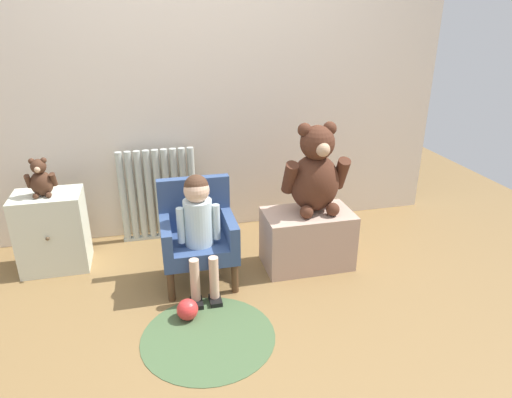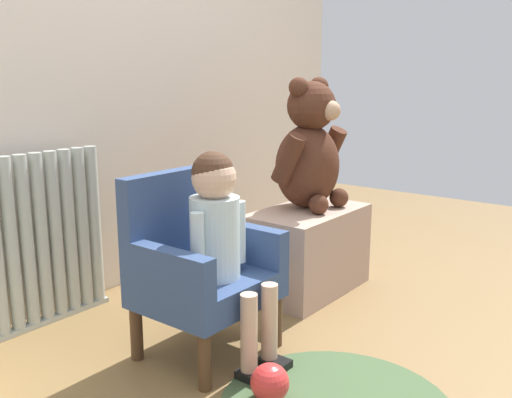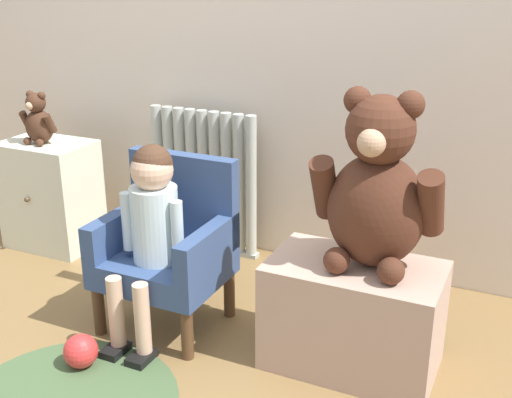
{
  "view_description": "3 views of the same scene",
  "coord_description": "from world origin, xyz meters",
  "px_view_note": "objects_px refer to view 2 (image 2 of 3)",
  "views": [
    {
      "loc": [
        -0.32,
        -2.1,
        1.6
      ],
      "look_at": [
        0.28,
        0.41,
        0.52
      ],
      "focal_mm": 32.0,
      "sensor_mm": 36.0,
      "label": 1
    },
    {
      "loc": [
        -1.46,
        -0.91,
        0.97
      ],
      "look_at": [
        0.24,
        0.41,
        0.5
      ],
      "focal_mm": 40.0,
      "sensor_mm": 36.0,
      "label": 2
    },
    {
      "loc": [
        1.14,
        -1.44,
        1.32
      ],
      "look_at": [
        0.26,
        0.46,
        0.54
      ],
      "focal_mm": 45.0,
      "sensor_mm": 36.0,
      "label": 3
    }
  ],
  "objects_px": {
    "radiator": "(42,240)",
    "child_armchair": "(198,264)",
    "child_figure": "(220,227)",
    "large_teddy_bear": "(309,151)",
    "toy_ball": "(270,383)",
    "low_bench": "(307,250)"
  },
  "relations": [
    {
      "from": "radiator",
      "to": "large_teddy_bear",
      "type": "bearing_deg",
      "value": -31.64
    },
    {
      "from": "child_armchair",
      "to": "child_figure",
      "type": "distance_m",
      "value": 0.19
    },
    {
      "from": "radiator",
      "to": "child_armchair",
      "type": "xyz_separation_m",
      "value": [
        0.21,
        -0.64,
        -0.02
      ]
    },
    {
      "from": "child_figure",
      "to": "large_teddy_bear",
      "type": "distance_m",
      "value": 0.8
    },
    {
      "from": "child_figure",
      "to": "low_bench",
      "type": "xyz_separation_m",
      "value": [
        0.72,
        0.11,
        -0.28
      ]
    },
    {
      "from": "low_bench",
      "to": "child_armchair",
      "type": "bearing_deg",
      "value": -179.51
    },
    {
      "from": "child_armchair",
      "to": "toy_ball",
      "type": "relative_size",
      "value": 5.36
    },
    {
      "from": "child_figure",
      "to": "child_armchair",
      "type": "bearing_deg",
      "value": 90.0
    },
    {
      "from": "low_bench",
      "to": "toy_ball",
      "type": "distance_m",
      "value": 0.94
    },
    {
      "from": "child_armchair",
      "to": "toy_ball",
      "type": "distance_m",
      "value": 0.49
    },
    {
      "from": "large_teddy_bear",
      "to": "radiator",
      "type": "bearing_deg",
      "value": 148.36
    },
    {
      "from": "low_bench",
      "to": "toy_ball",
      "type": "bearing_deg",
      "value": -153.92
    },
    {
      "from": "radiator",
      "to": "child_armchair",
      "type": "bearing_deg",
      "value": -71.83
    },
    {
      "from": "large_teddy_bear",
      "to": "toy_ball",
      "type": "relative_size",
      "value": 4.87
    },
    {
      "from": "radiator",
      "to": "child_figure",
      "type": "bearing_deg",
      "value": -74.32
    },
    {
      "from": "child_armchair",
      "to": "toy_ball",
      "type": "xyz_separation_m",
      "value": [
        -0.12,
        -0.4,
        -0.26
      ]
    },
    {
      "from": "radiator",
      "to": "toy_ball",
      "type": "relative_size",
      "value": 5.72
    },
    {
      "from": "low_bench",
      "to": "child_figure",
      "type": "bearing_deg",
      "value": -171.01
    },
    {
      "from": "low_bench",
      "to": "toy_ball",
      "type": "relative_size",
      "value": 4.8
    },
    {
      "from": "child_armchair",
      "to": "large_teddy_bear",
      "type": "bearing_deg",
      "value": 2.61
    },
    {
      "from": "radiator",
      "to": "child_figure",
      "type": "distance_m",
      "value": 0.78
    },
    {
      "from": "child_armchair",
      "to": "radiator",
      "type": "bearing_deg",
      "value": 108.17
    }
  ]
}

